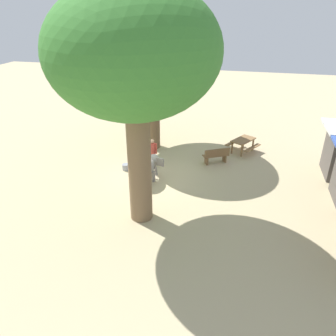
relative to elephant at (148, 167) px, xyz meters
The scene contains 8 objects.
ground_plane 0.88m from the elephant, behind, with size 60.00×60.00×0.00m, color tan.
elephant is the anchor object (origin of this frame).
person_handler 1.50m from the elephant, behind, with size 0.32×0.51×1.62m.
shade_tree_main 6.46m from the elephant, 166.81° to the right, with size 6.37×5.84×7.88m.
shade_tree_secondary 6.20m from the elephant, 11.90° to the left, with size 6.14×5.63×8.52m.
wooden_bench 4.10m from the elephant, 133.86° to the left, with size 1.04×1.41×0.88m.
picnic_table_near 6.37m from the elephant, 137.98° to the left, with size 2.04×2.03×0.78m.
feed_bucket 1.86m from the elephant, 122.52° to the right, with size 0.36×0.36×0.32m, color gray.
Camera 1 is at (13.69, 4.28, 7.73)m, focal length 35.15 mm.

